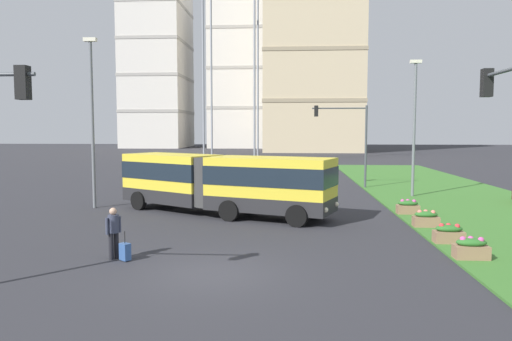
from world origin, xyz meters
The scene contains 17 objects.
ground_plane centered at (0.00, 0.00, 0.00)m, with size 260.00×260.00×0.00m, color #2D2D33.
grass_median centered at (12.70, 10.00, 0.04)m, with size 10.00×70.00×0.08m, color #3D752D.
articulated_bus centered at (-1.18, 10.27, 1.65)m, with size 11.62×7.37×3.00m.
car_navy_sedan centered at (-6.04, 24.64, 0.75)m, with size 4.53×2.31×1.58m.
pedestrian_crossing centered at (-3.57, 1.42, 1.00)m, with size 0.39×0.48×1.74m.
rolling_suitcase centered at (-3.12, 1.22, 0.31)m, with size 0.43×0.41×0.97m.
flower_planter_0 centered at (8.30, 2.00, 0.43)m, with size 1.10×0.56×0.74m.
flower_planter_1 centered at (8.30, 4.26, 0.43)m, with size 1.10×0.56×0.74m.
flower_planter_2 centered at (8.30, 7.35, 0.43)m, with size 1.10×0.56×0.74m.
flower_planter_3 centered at (8.30, 10.63, 0.43)m, with size 1.10×0.56×0.74m.
traffic_light_far_right centered at (6.60, 22.00, 4.20)m, with size 4.03×0.28×6.09m.
streetlight_left centered at (-8.50, 11.88, 5.09)m, with size 0.70×0.28×9.28m.
streetlight_median centered at (10.20, 17.42, 4.79)m, with size 0.70×0.28×8.70m.
apartment_tower_west centered at (-30.00, 104.60, 20.63)m, with size 14.33×19.10×41.22m.
apartment_tower_westcentre centered at (-6.74, 105.10, 22.56)m, with size 19.99×17.26×45.07m.
apartment_tower_centre centered at (6.82, 85.19, 23.42)m, with size 19.24×18.35×46.80m.
transmission_pylon centered at (-4.79, 45.71, 17.46)m, with size 9.00×6.24×32.05m.
Camera 1 is at (2.28, -14.25, 4.33)m, focal length 34.20 mm.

